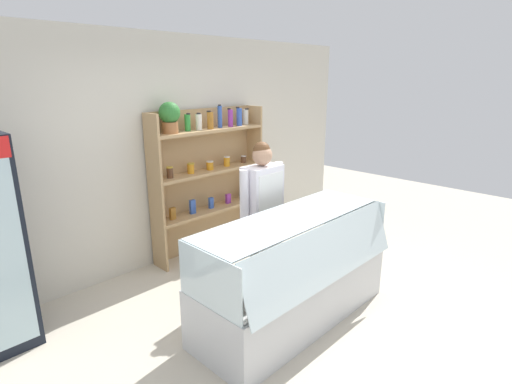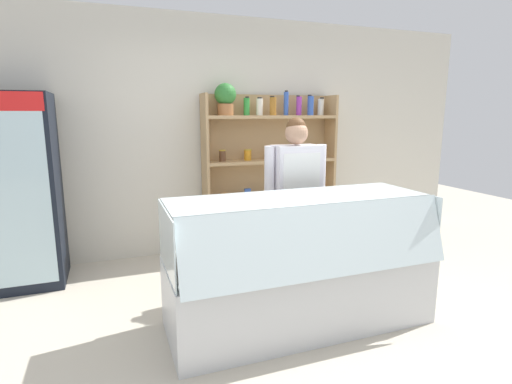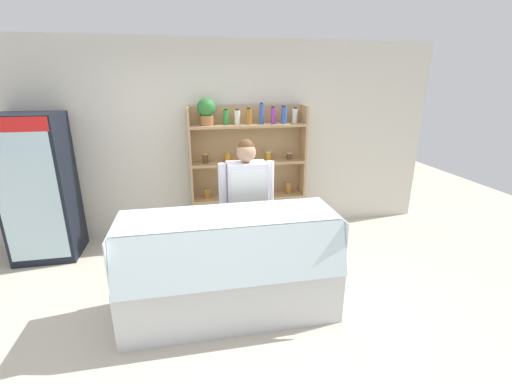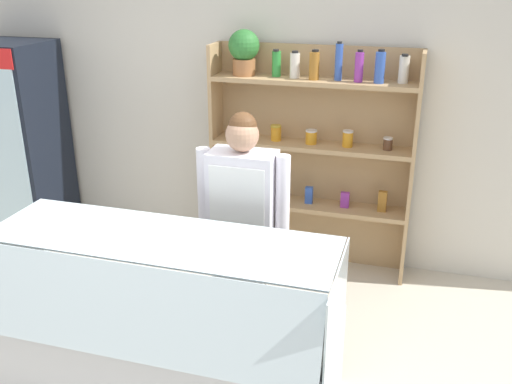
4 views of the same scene
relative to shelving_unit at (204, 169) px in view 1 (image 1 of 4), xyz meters
The scene contains 5 objects.
ground_plane 2.23m from the shelving_unit, 107.06° to the right, with size 12.00×12.00×0.00m, color beige.
back_wall 0.65m from the shelving_unit, 162.26° to the left, with size 6.80×0.10×2.70m, color beige.
shelving_unit is the anchor object (origin of this frame).
deli_display_case 2.04m from the shelving_unit, 103.69° to the right, with size 2.01×0.81×1.01m.
shop_clerk 1.19m from the shelving_unit, 97.98° to the right, with size 0.61×0.25×1.59m.
Camera 1 is at (-2.50, -2.05, 2.22)m, focal length 28.00 mm.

